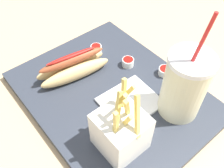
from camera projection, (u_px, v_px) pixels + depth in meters
The scene contains 9 objects.
ground_plane at pixel (112, 100), 0.63m from camera, with size 2.40×2.40×0.02m, color tan.
food_tray at pixel (112, 95), 0.61m from camera, with size 0.45×0.36×0.02m, color #2D333D.
soda_cup at pixel (184, 86), 0.51m from camera, with size 0.09×0.09×0.25m.
fries_basket at pixel (121, 131), 0.48m from camera, with size 0.09×0.09×0.16m.
hot_dog_1 at pixel (73, 67), 0.62m from camera, with size 0.09×0.19×0.07m.
ketchup_cup_1 at pixel (128, 62), 0.66m from camera, with size 0.03×0.03×0.02m.
ketchup_cup_2 at pixel (165, 71), 0.64m from camera, with size 0.03×0.03×0.02m.
ketchup_cup_3 at pixel (96, 48), 0.69m from camera, with size 0.03×0.03×0.02m.
napkin_stack at pixel (130, 102), 0.58m from camera, with size 0.11×0.12×0.01m, color white.
Camera 1 is at (0.29, -0.24, 0.49)m, focal length 40.48 mm.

